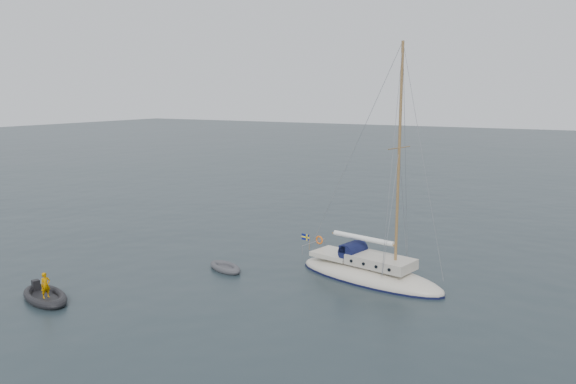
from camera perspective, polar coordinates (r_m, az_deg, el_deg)
The scene contains 4 objects.
ground at distance 30.89m, azimuth 3.98°, elevation -9.59°, with size 300.00×300.00×0.00m, color black.
sailboat at distance 31.98m, azimuth 8.33°, elevation -7.04°, with size 9.53×2.85×13.57m.
dinghy at distance 33.73m, azimuth -6.40°, elevation -7.62°, with size 2.65×1.20×0.38m.
rib at distance 31.42m, azimuth -23.47°, elevation -9.63°, with size 3.80×1.73×1.51m.
Camera 1 is at (12.46, -26.30, 10.36)m, focal length 35.00 mm.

